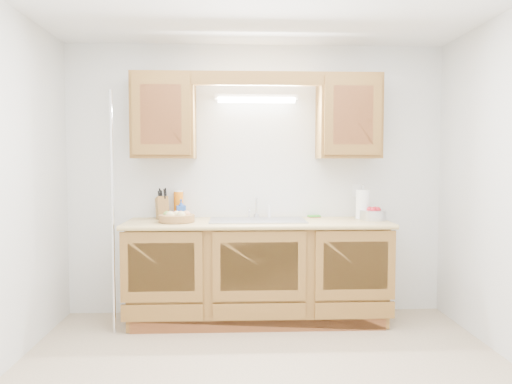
{
  "coord_description": "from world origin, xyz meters",
  "views": [
    {
      "loc": [
        -0.2,
        -3.17,
        1.42
      ],
      "look_at": [
        -0.03,
        0.85,
        1.18
      ],
      "focal_mm": 35.0,
      "sensor_mm": 36.0,
      "label": 1
    }
  ],
  "objects_px": {
    "knife_block": "(162,207)",
    "paper_towel": "(363,205)",
    "apple_bowl": "(373,214)",
    "fruit_basket": "(177,217)"
  },
  "relations": [
    {
      "from": "paper_towel",
      "to": "apple_bowl",
      "type": "relative_size",
      "value": 1.11
    },
    {
      "from": "fruit_basket",
      "to": "paper_towel",
      "type": "xyz_separation_m",
      "value": [
        1.66,
        0.16,
        0.09
      ]
    },
    {
      "from": "knife_block",
      "to": "paper_towel",
      "type": "relative_size",
      "value": 0.93
    },
    {
      "from": "knife_block",
      "to": "paper_towel",
      "type": "bearing_deg",
      "value": -23.11
    },
    {
      "from": "knife_block",
      "to": "apple_bowl",
      "type": "bearing_deg",
      "value": -25.66
    },
    {
      "from": "knife_block",
      "to": "paper_towel",
      "type": "height_order",
      "value": "paper_towel"
    },
    {
      "from": "paper_towel",
      "to": "knife_block",
      "type": "bearing_deg",
      "value": 177.46
    },
    {
      "from": "paper_towel",
      "to": "apple_bowl",
      "type": "distance_m",
      "value": 0.14
    },
    {
      "from": "knife_block",
      "to": "paper_towel",
      "type": "xyz_separation_m",
      "value": [
        1.82,
        -0.08,
        0.03
      ]
    },
    {
      "from": "apple_bowl",
      "to": "fruit_basket",
      "type": "bearing_deg",
      "value": -177.49
    }
  ]
}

